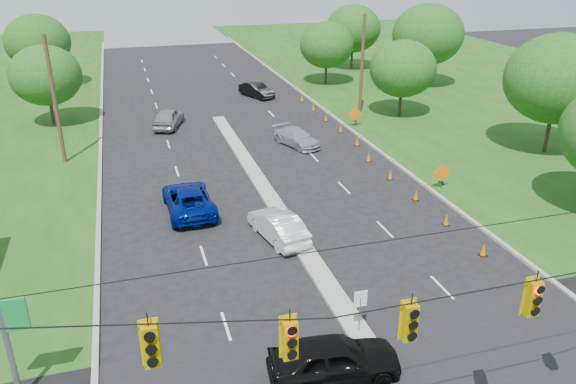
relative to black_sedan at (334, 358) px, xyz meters
name	(u,v)px	position (x,y,z in m)	size (l,w,h in m)	color
curb_left	(100,159)	(-8.29, 25.95, -0.81)	(0.25, 110.00, 0.16)	gray
curb_right	(356,135)	(11.91, 25.95, -0.81)	(0.25, 110.00, 0.16)	gray
median	(265,191)	(1.81, 16.95, -0.81)	(1.00, 34.00, 0.18)	gray
median_sign	(360,304)	(1.81, 1.95, 0.65)	(0.55, 0.06, 2.05)	gray
signal_span	(474,344)	(1.76, -5.05, 4.16)	(25.60, 0.32, 9.00)	#422D1C
utility_pole_far_left	(55,101)	(-10.69, 25.95, 3.69)	(0.28, 0.28, 9.00)	#422D1C
utility_pole_far_right	(362,67)	(14.31, 30.95, 3.69)	(0.28, 0.28, 9.00)	#422D1C
cone_1	(530,287)	(10.30, 2.45, -0.46)	(0.32, 0.32, 0.70)	#DD6200
cone_2	(484,249)	(10.30, 5.95, -0.46)	(0.32, 0.32, 0.70)	#DD6200
cone_3	(446,219)	(10.30, 9.45, -0.46)	(0.32, 0.32, 0.70)	#DD6200
cone_4	(416,195)	(10.30, 12.95, -0.46)	(0.32, 0.32, 0.70)	#DD6200
cone_5	(390,174)	(10.30, 16.45, -0.46)	(0.32, 0.32, 0.70)	#DD6200
cone_6	(369,157)	(10.30, 19.95, -0.46)	(0.32, 0.32, 0.70)	#DD6200
cone_7	(357,141)	(10.90, 23.45, -0.46)	(0.32, 0.32, 0.70)	#DD6200
cone_8	(341,128)	(10.90, 26.95, -0.46)	(0.32, 0.32, 0.70)	#DD6200
cone_9	(326,117)	(10.90, 30.45, -0.46)	(0.32, 0.32, 0.70)	#DD6200
cone_10	(313,107)	(10.90, 33.95, -0.46)	(0.32, 0.32, 0.70)	#DD6200
cone_11	(302,98)	(10.90, 37.45, -0.46)	(0.32, 0.32, 0.70)	#DD6200
work_sign_1	(442,174)	(12.61, 13.95, 0.28)	(1.27, 0.58, 1.37)	black
work_sign_2	(355,115)	(12.61, 27.95, 0.28)	(1.27, 0.58, 1.37)	black
tree_5	(46,75)	(-12.19, 35.95, 3.52)	(5.88, 5.88, 6.86)	black
tree_6	(38,42)	(-14.19, 50.95, 4.14)	(6.72, 6.72, 7.84)	black
tree_8	(558,79)	(23.81, 17.95, 4.76)	(7.56, 7.56, 8.82)	black
tree_9	(403,69)	(17.81, 29.95, 3.52)	(5.88, 5.88, 6.86)	black
tree_10	(428,35)	(25.81, 39.95, 4.76)	(7.56, 7.56, 8.82)	black
tree_11	(353,29)	(21.81, 50.95, 4.14)	(6.72, 6.72, 7.84)	black
tree_12	(327,45)	(15.81, 43.95, 3.52)	(5.88, 5.88, 6.86)	black
black_sedan	(334,358)	(0.00, 0.00, 0.00)	(1.92, 4.77, 1.63)	black
white_sedan	(278,226)	(0.90, 10.63, -0.07)	(1.58, 4.54, 1.49)	silver
blue_pickup	(188,199)	(-3.20, 15.33, -0.03)	(2.58, 5.60, 1.56)	#00106E
silver_car_far	(297,137)	(6.40, 24.83, -0.16)	(1.83, 4.50, 1.31)	#9395A5
silver_car_oncoming	(168,118)	(-2.68, 32.61, 0.00)	(1.91, 4.76, 1.62)	gray
dark_car_receding	(256,90)	(7.00, 40.61, -0.08)	(1.54, 4.43, 1.46)	black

